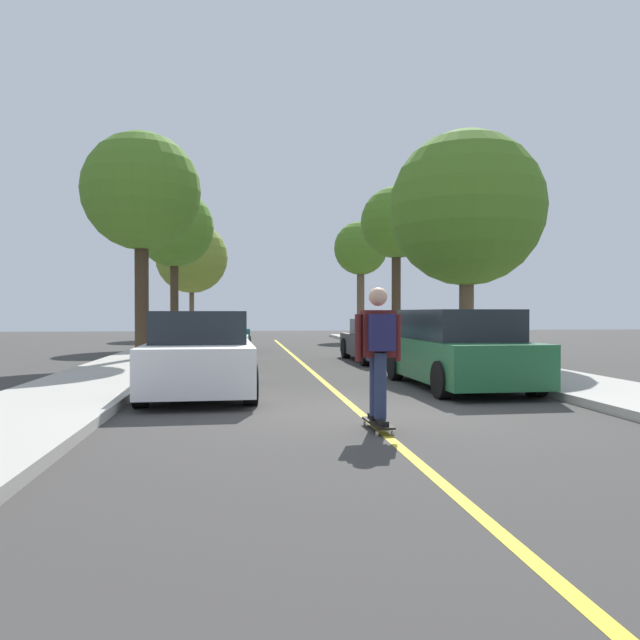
# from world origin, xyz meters

# --- Properties ---
(ground) EXTENTS (80.00, 80.00, 0.00)m
(ground) POSITION_xyz_m (0.00, 0.00, 0.00)
(ground) COLOR #3D3A38
(sidewalk_left) EXTENTS (2.21, 56.00, 0.14)m
(sidewalk_left) POSITION_xyz_m (-4.59, 0.00, 0.07)
(sidewalk_left) COLOR #ADA89E
(sidewalk_left) RESTS_ON ground
(center_line) EXTENTS (0.12, 39.20, 0.01)m
(center_line) POSITION_xyz_m (0.00, 4.00, 0.00)
(center_line) COLOR gold
(center_line) RESTS_ON ground
(parked_car_left_nearest) EXTENTS (2.00, 4.54, 1.47)m
(parked_car_left_nearest) POSITION_xyz_m (-2.44, 2.44, 0.71)
(parked_car_left_nearest) COLOR white
(parked_car_left_nearest) RESTS_ON ground
(parked_car_left_near) EXTENTS (1.93, 4.49, 1.33)m
(parked_car_left_near) POSITION_xyz_m (-2.44, 7.83, 0.65)
(parked_car_left_near) COLOR white
(parked_car_left_near) RESTS_ON ground
(parked_car_left_far) EXTENTS (2.08, 4.56, 1.46)m
(parked_car_left_far) POSITION_xyz_m (-2.44, 14.30, 0.72)
(parked_car_left_far) COLOR #196066
(parked_car_left_far) RESTS_ON ground
(parked_car_right_nearest) EXTENTS (1.99, 4.36, 1.51)m
(parked_car_right_nearest) POSITION_xyz_m (2.44, 2.69, 0.74)
(parked_car_right_nearest) COLOR #1E5B33
(parked_car_right_nearest) RESTS_ON ground
(parked_car_right_near) EXTENTS (2.00, 4.27, 1.26)m
(parked_car_right_near) POSITION_xyz_m (2.44, 9.03, 0.62)
(parked_car_right_near) COLOR #38383D
(parked_car_right_near) RESTS_ON ground
(street_tree_left_nearest) EXTENTS (3.35, 3.35, 6.45)m
(street_tree_left_nearest) POSITION_xyz_m (-4.54, 9.33, 4.87)
(street_tree_left_nearest) COLOR #3D2D1E
(street_tree_left_nearest) RESTS_ON sidewalk_left
(street_tree_left_near) EXTENTS (3.31, 3.31, 6.54)m
(street_tree_left_near) POSITION_xyz_m (-4.54, 17.81, 4.99)
(street_tree_left_near) COLOR #3D2D1E
(street_tree_left_near) RESTS_ON sidewalk_left
(street_tree_left_far) EXTENTS (4.04, 4.04, 6.45)m
(street_tree_left_far) POSITION_xyz_m (-4.54, 26.74, 4.56)
(street_tree_left_far) COLOR brown
(street_tree_left_far) RESTS_ON sidewalk_left
(street_tree_right_nearest) EXTENTS (4.33, 4.33, 6.39)m
(street_tree_right_nearest) POSITION_xyz_m (4.54, 7.85, 4.35)
(street_tree_right_nearest) COLOR brown
(street_tree_right_nearest) RESTS_ON sidewalk_right
(street_tree_right_near) EXTENTS (2.92, 2.92, 6.45)m
(street_tree_right_near) POSITION_xyz_m (4.54, 15.86, 5.06)
(street_tree_right_near) COLOR #3D2D1E
(street_tree_right_near) RESTS_ON sidewalk_right
(street_tree_right_far) EXTENTS (2.85, 2.85, 6.15)m
(street_tree_right_far) POSITION_xyz_m (4.54, 23.53, 4.80)
(street_tree_right_far) COLOR brown
(street_tree_right_far) RESTS_ON sidewalk_right
(skateboard) EXTENTS (0.24, 0.85, 0.10)m
(skateboard) POSITION_xyz_m (-0.03, -1.37, 0.09)
(skateboard) COLOR black
(skateboard) RESTS_ON ground
(skateboarder) EXTENTS (0.58, 0.70, 1.66)m
(skateboarder) POSITION_xyz_m (-0.03, -1.41, 1.04)
(skateboarder) COLOR black
(skateboarder) RESTS_ON skateboard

